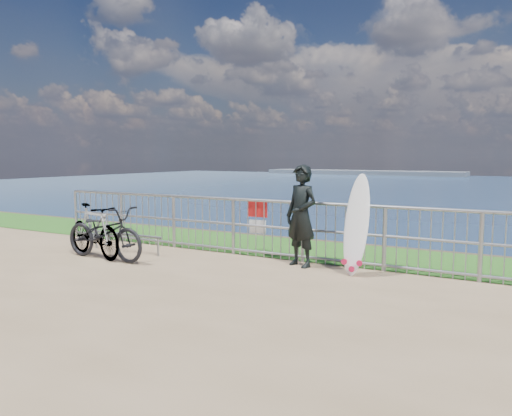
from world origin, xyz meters
The scene contains 8 objects.
grass_strip centered at (0.00, 2.70, 0.01)m, with size 120.00×120.00×0.00m, color #205718.
seascape centered at (-43.75, 147.49, -4.03)m, with size 260.00×260.00×5.00m.
railing centered at (0.02, 1.60, 0.58)m, with size 10.06×0.10×1.13m.
surfer centered at (1.11, 1.27, 0.90)m, with size 0.66×0.43×1.80m, color black.
surfboard centered at (2.16, 1.15, 0.77)m, with size 0.50×0.46×1.68m.
bicycle_near centered at (-2.35, -0.03, 0.51)m, with size 0.67×1.93×1.02m, color black.
bicycle_far centered at (-2.67, 0.02, 0.52)m, with size 0.49×1.72×1.04m, color black.
bike_rack centered at (-2.51, 0.70, 0.32)m, with size 1.89×0.05×0.39m.
Camera 1 is at (4.70, -6.70, 1.96)m, focal length 35.00 mm.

